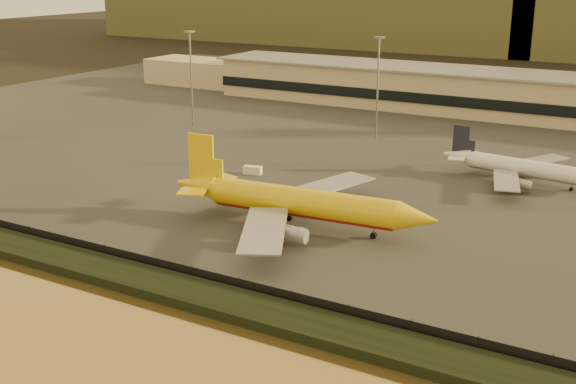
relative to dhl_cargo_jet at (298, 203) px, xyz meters
name	(u,v)px	position (x,y,z in m)	size (l,w,h in m)	color
ground	(232,249)	(-4.14, -13.67, -4.41)	(900.00, 900.00, 0.00)	black
embankment	(162,286)	(-4.14, -30.67, -3.71)	(320.00, 7.00, 1.40)	black
tarmac	(433,132)	(-4.14, 81.33, -4.31)	(320.00, 220.00, 0.20)	#2D2D2D
perimeter_fence	(180,271)	(-4.14, -26.67, -3.11)	(300.00, 0.05, 2.20)	black
terminal_building	(421,88)	(-18.66, 111.88, 1.83)	(202.00, 25.00, 12.60)	#C6AF89
apron_light_masts	(472,88)	(10.86, 61.33, 11.29)	(152.20, 12.20, 25.40)	slate
dhl_cargo_jet	(298,203)	(0.00, 0.00, 0.00)	(47.27, 46.14, 14.11)	#E0B40B
white_narrowbody_jet	(523,168)	(26.87, 45.18, -1.25)	(34.61, 33.54, 9.94)	white
gse_vehicle_yellow	(374,205)	(7.61, 14.67, -3.35)	(3.85, 1.73, 1.73)	#E0B40B
gse_vehicle_white	(253,170)	(-23.75, 23.19, -3.36)	(3.81, 1.71, 1.71)	white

